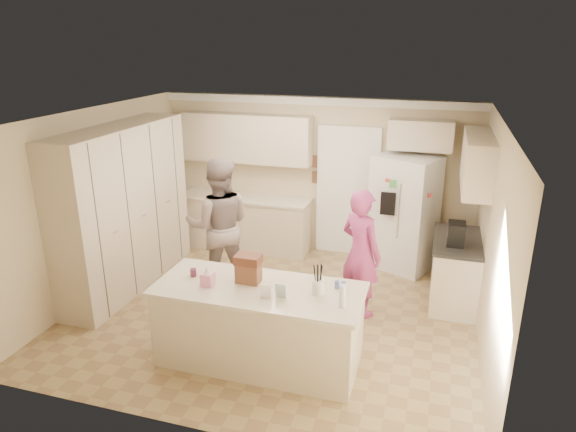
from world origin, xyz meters
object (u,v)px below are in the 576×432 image
(utensil_crock, at_px, (318,287))
(coffee_maker, at_px, (456,234))
(teen_girl, at_px, (361,253))
(refrigerator, at_px, (404,213))
(tissue_box, at_px, (208,279))
(dollhouse_body, at_px, (249,273))
(island_base, at_px, (259,326))
(teen_boy, at_px, (219,226))

(utensil_crock, bearing_deg, coffee_maker, 52.88)
(utensil_crock, distance_m, teen_girl, 1.40)
(refrigerator, relative_size, coffee_maker, 6.00)
(tissue_box, bearing_deg, coffee_maker, 37.57)
(coffee_maker, bearing_deg, dollhouse_body, -140.71)
(island_base, height_order, tissue_box, tissue_box)
(refrigerator, bearing_deg, teen_boy, -124.31)
(refrigerator, height_order, dollhouse_body, refrigerator)
(refrigerator, relative_size, teen_boy, 0.93)
(teen_boy, bearing_deg, island_base, 105.15)
(utensil_crock, height_order, teen_boy, teen_boy)
(refrigerator, height_order, teen_girl, refrigerator)
(utensil_crock, xyz_separation_m, tissue_box, (-1.20, -0.15, -0.00))
(refrigerator, distance_m, teen_boy, 2.87)
(coffee_maker, distance_m, island_base, 2.87)
(utensil_crock, relative_size, dollhouse_body, 0.58)
(island_base, relative_size, tissue_box, 15.71)
(island_base, bearing_deg, refrigerator, 66.90)
(refrigerator, xyz_separation_m, dollhouse_body, (-1.45, -2.95, 0.14))
(refrigerator, relative_size, tissue_box, 12.86)
(utensil_crock, distance_m, tissue_box, 1.21)
(tissue_box, xyz_separation_m, teen_boy, (-0.59, 1.64, -0.02))
(island_base, distance_m, tissue_box, 0.79)
(island_base, relative_size, teen_girl, 1.29)
(island_base, relative_size, dollhouse_body, 8.46)
(refrigerator, relative_size, teen_girl, 1.06)
(refrigerator, distance_m, island_base, 3.35)
(island_base, xyz_separation_m, tissue_box, (-0.55, -0.10, 0.56))
(tissue_box, xyz_separation_m, teen_girl, (1.44, 1.52, -0.14))
(coffee_maker, relative_size, teen_girl, 0.18)
(tissue_box, height_order, teen_girl, teen_girl)
(coffee_maker, xyz_separation_m, teen_boy, (-3.19, -0.36, -0.10))
(refrigerator, bearing_deg, utensil_crock, -78.26)
(tissue_box, height_order, dollhouse_body, dollhouse_body)
(tissue_box, xyz_separation_m, dollhouse_body, (0.40, 0.20, 0.04))
(dollhouse_body, height_order, teen_girl, teen_girl)
(refrigerator, distance_m, dollhouse_body, 3.29)
(tissue_box, distance_m, teen_girl, 2.10)
(coffee_maker, height_order, island_base, coffee_maker)
(coffee_maker, distance_m, utensil_crock, 2.32)
(tissue_box, distance_m, teen_boy, 1.74)
(refrigerator, xyz_separation_m, coffee_maker, (0.75, -1.15, 0.17))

